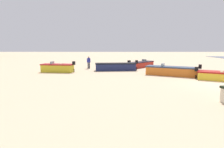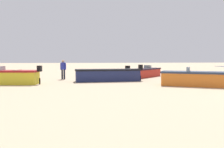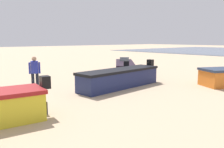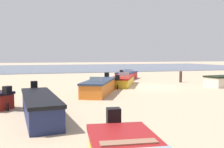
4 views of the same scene
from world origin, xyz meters
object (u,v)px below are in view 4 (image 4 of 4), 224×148
(boat_yellow_0, at_px, (122,81))
(boat_orange_4, at_px, (99,87))
(boat_red_2, at_px, (127,75))
(mooring_post_near_water, at_px, (181,77))
(boat_navy_7, at_px, (40,106))

(boat_yellow_0, relative_size, boat_orange_4, 1.01)
(boat_yellow_0, height_order, boat_red_2, boat_red_2)
(boat_yellow_0, distance_m, mooring_post_near_water, 6.11)
(boat_red_2, distance_m, boat_orange_4, 10.89)
(boat_red_2, bearing_deg, boat_orange_4, -84.24)
(boat_navy_7, bearing_deg, mooring_post_near_water, -146.57)
(boat_orange_4, relative_size, boat_navy_7, 0.99)
(boat_orange_4, xyz_separation_m, mooring_post_near_water, (-9.12, -4.70, 0.05))
(mooring_post_near_water, bearing_deg, boat_yellow_0, 5.68)
(boat_red_2, relative_size, boat_navy_7, 0.76)
(boat_orange_4, distance_m, boat_navy_7, 6.83)
(boat_yellow_0, height_order, boat_orange_4, boat_orange_4)
(boat_red_2, xyz_separation_m, mooring_post_near_water, (-3.70, 4.74, 0.12))
(boat_yellow_0, height_order, boat_navy_7, boat_navy_7)
(boat_red_2, xyz_separation_m, boat_navy_7, (9.30, 15.06, 0.08))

